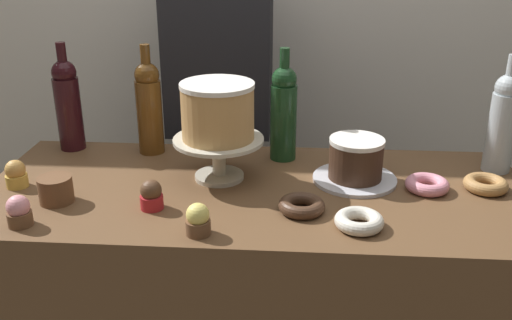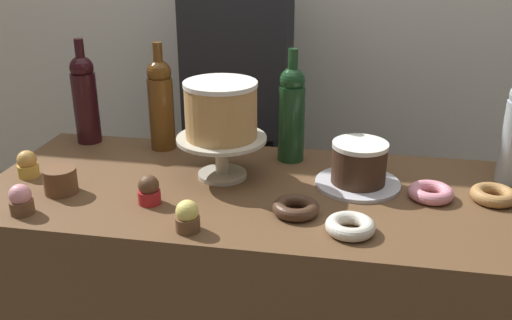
{
  "view_description": "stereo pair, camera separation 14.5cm",
  "coord_description": "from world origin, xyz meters",
  "px_view_note": "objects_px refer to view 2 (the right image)",
  "views": [
    {
      "loc": [
        0.1,
        -1.34,
        1.53
      ],
      "look_at": [
        0.0,
        0.0,
        0.98
      ],
      "focal_mm": 39.91,
      "sensor_mm": 36.0,
      "label": 1
    },
    {
      "loc": [
        0.24,
        -1.32,
        1.53
      ],
      "look_at": [
        0.0,
        0.0,
        0.98
      ],
      "focal_mm": 39.91,
      "sensor_mm": 36.0,
      "label": 2
    }
  ],
  "objects_px": {
    "cupcake_lemon": "(187,217)",
    "barista_figure": "(239,132)",
    "cupcake_strawberry": "(21,200)",
    "donut_maple": "(493,195)",
    "white_layer_cake": "(221,110)",
    "donut_pink": "(431,193)",
    "wine_bottle_amber": "(161,103)",
    "cupcake_chocolate": "(149,190)",
    "wine_bottle_dark_red": "(85,97)",
    "chocolate_round_cake": "(359,162)",
    "donut_sugar": "(350,226)",
    "cake_stand_pedestal": "(222,149)",
    "cupcake_caramel": "(27,164)",
    "wine_bottle_green": "(292,112)",
    "donut_chocolate": "(296,208)",
    "cookie_stack": "(60,181)"
  },
  "relations": [
    {
      "from": "wine_bottle_amber",
      "to": "cupcake_lemon",
      "type": "bearing_deg",
      "value": -65.31
    },
    {
      "from": "donut_maple",
      "to": "donut_pink",
      "type": "distance_m",
      "value": 0.15
    },
    {
      "from": "white_layer_cake",
      "to": "wine_bottle_dark_red",
      "type": "height_order",
      "value": "wine_bottle_dark_red"
    },
    {
      "from": "wine_bottle_amber",
      "to": "donut_pink",
      "type": "height_order",
      "value": "wine_bottle_amber"
    },
    {
      "from": "wine_bottle_dark_red",
      "to": "donut_maple",
      "type": "relative_size",
      "value": 2.91
    },
    {
      "from": "wine_bottle_amber",
      "to": "cupcake_caramel",
      "type": "height_order",
      "value": "wine_bottle_amber"
    },
    {
      "from": "wine_bottle_green",
      "to": "wine_bottle_dark_red",
      "type": "bearing_deg",
      "value": 176.88
    },
    {
      "from": "cake_stand_pedestal",
      "to": "cupcake_chocolate",
      "type": "bearing_deg",
      "value": -126.3
    },
    {
      "from": "donut_sugar",
      "to": "donut_maple",
      "type": "bearing_deg",
      "value": 32.97
    },
    {
      "from": "cake_stand_pedestal",
      "to": "cookie_stack",
      "type": "distance_m",
      "value": 0.42
    },
    {
      "from": "wine_bottle_dark_red",
      "to": "donut_maple",
      "type": "bearing_deg",
      "value": -10.49
    },
    {
      "from": "barista_figure",
      "to": "wine_bottle_amber",
      "type": "bearing_deg",
      "value": -115.16
    },
    {
      "from": "donut_sugar",
      "to": "chocolate_round_cake",
      "type": "bearing_deg",
      "value": 87.18
    },
    {
      "from": "white_layer_cake",
      "to": "cupcake_strawberry",
      "type": "height_order",
      "value": "white_layer_cake"
    },
    {
      "from": "chocolate_round_cake",
      "to": "wine_bottle_dark_red",
      "type": "height_order",
      "value": "wine_bottle_dark_red"
    },
    {
      "from": "wine_bottle_amber",
      "to": "wine_bottle_dark_red",
      "type": "bearing_deg",
      "value": 176.98
    },
    {
      "from": "wine_bottle_dark_red",
      "to": "cupcake_strawberry",
      "type": "distance_m",
      "value": 0.5
    },
    {
      "from": "wine_bottle_amber",
      "to": "cupcake_chocolate",
      "type": "xyz_separation_m",
      "value": [
        0.09,
        -0.37,
        -0.11
      ]
    },
    {
      "from": "chocolate_round_cake",
      "to": "wine_bottle_amber",
      "type": "xyz_separation_m",
      "value": [
        -0.59,
        0.17,
        0.08
      ]
    },
    {
      "from": "cupcake_strawberry",
      "to": "donut_chocolate",
      "type": "height_order",
      "value": "cupcake_strawberry"
    },
    {
      "from": "donut_chocolate",
      "to": "cookie_stack",
      "type": "xyz_separation_m",
      "value": [
        -0.61,
        0.01,
        0.02
      ]
    },
    {
      "from": "cupcake_lemon",
      "to": "barista_figure",
      "type": "height_order",
      "value": "barista_figure"
    },
    {
      "from": "wine_bottle_green",
      "to": "donut_sugar",
      "type": "height_order",
      "value": "wine_bottle_green"
    },
    {
      "from": "cupcake_chocolate",
      "to": "donut_sugar",
      "type": "xyz_separation_m",
      "value": [
        0.49,
        -0.06,
        -0.02
      ]
    },
    {
      "from": "cake_stand_pedestal",
      "to": "cupcake_caramel",
      "type": "bearing_deg",
      "value": -169.9
    },
    {
      "from": "wine_bottle_green",
      "to": "cake_stand_pedestal",
      "type": "bearing_deg",
      "value": -136.59
    },
    {
      "from": "donut_maple",
      "to": "barista_figure",
      "type": "height_order",
      "value": "barista_figure"
    },
    {
      "from": "cupcake_caramel",
      "to": "barista_figure",
      "type": "height_order",
      "value": "barista_figure"
    },
    {
      "from": "cupcake_strawberry",
      "to": "donut_maple",
      "type": "height_order",
      "value": "cupcake_strawberry"
    },
    {
      "from": "cookie_stack",
      "to": "wine_bottle_green",
      "type": "bearing_deg",
      "value": 30.94
    },
    {
      "from": "cake_stand_pedestal",
      "to": "wine_bottle_dark_red",
      "type": "distance_m",
      "value": 0.52
    },
    {
      "from": "chocolate_round_cake",
      "to": "wine_bottle_amber",
      "type": "distance_m",
      "value": 0.62
    },
    {
      "from": "chocolate_round_cake",
      "to": "wine_bottle_green",
      "type": "xyz_separation_m",
      "value": [
        -0.2,
        0.15,
        0.08
      ]
    },
    {
      "from": "cupcake_lemon",
      "to": "cookie_stack",
      "type": "xyz_separation_m",
      "value": [
        -0.38,
        0.13,
        -0.0
      ]
    },
    {
      "from": "white_layer_cake",
      "to": "donut_pink",
      "type": "bearing_deg",
      "value": -3.93
    },
    {
      "from": "wine_bottle_green",
      "to": "cupcake_chocolate",
      "type": "bearing_deg",
      "value": -131.4
    },
    {
      "from": "cake_stand_pedestal",
      "to": "wine_bottle_green",
      "type": "relative_size",
      "value": 0.74
    },
    {
      "from": "wine_bottle_dark_red",
      "to": "cupcake_chocolate",
      "type": "height_order",
      "value": "wine_bottle_dark_red"
    },
    {
      "from": "cupcake_caramel",
      "to": "donut_chocolate",
      "type": "height_order",
      "value": "cupcake_caramel"
    },
    {
      "from": "wine_bottle_amber",
      "to": "wine_bottle_dark_red",
      "type": "relative_size",
      "value": 1.0
    },
    {
      "from": "cupcake_strawberry",
      "to": "donut_maple",
      "type": "relative_size",
      "value": 0.66
    },
    {
      "from": "cake_stand_pedestal",
      "to": "wine_bottle_dark_red",
      "type": "relative_size",
      "value": 0.74
    },
    {
      "from": "cupcake_lemon",
      "to": "cupcake_caramel",
      "type": "bearing_deg",
      "value": 157.65
    },
    {
      "from": "white_layer_cake",
      "to": "barista_figure",
      "type": "height_order",
      "value": "barista_figure"
    },
    {
      "from": "barista_figure",
      "to": "donut_maple",
      "type": "bearing_deg",
      "value": -35.84
    },
    {
      "from": "wine_bottle_dark_red",
      "to": "donut_maple",
      "type": "xyz_separation_m",
      "value": [
        1.18,
        -0.22,
        -0.13
      ]
    },
    {
      "from": "wine_bottle_amber",
      "to": "cookie_stack",
      "type": "relative_size",
      "value": 3.87
    },
    {
      "from": "wine_bottle_amber",
      "to": "cookie_stack",
      "type": "height_order",
      "value": "wine_bottle_amber"
    },
    {
      "from": "white_layer_cake",
      "to": "cupcake_caramel",
      "type": "height_order",
      "value": "white_layer_cake"
    },
    {
      "from": "white_layer_cake",
      "to": "chocolate_round_cake",
      "type": "distance_m",
      "value": 0.39
    }
  ]
}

